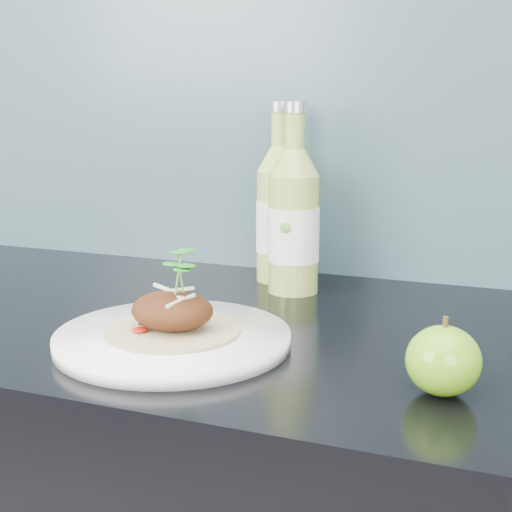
# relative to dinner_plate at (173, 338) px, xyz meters

# --- Properties ---
(subway_backsplash) EXTENTS (4.00, 0.02, 0.70)m
(subway_backsplash) POSITION_rel_dinner_plate_xyz_m (0.09, 0.41, 0.34)
(subway_backsplash) COLOR #6C99A9
(subway_backsplash) RESTS_ON kitchen_counter
(dinner_plate) EXTENTS (0.35, 0.35, 0.02)m
(dinner_plate) POSITION_rel_dinner_plate_xyz_m (0.00, 0.00, 0.00)
(dinner_plate) COLOR white
(dinner_plate) RESTS_ON kitchen_counter
(pork_taco) EXTENTS (0.16, 0.16, 0.10)m
(pork_taco) POSITION_rel_dinner_plate_xyz_m (0.00, 0.00, 0.04)
(pork_taco) COLOR #A18A5C
(pork_taco) RESTS_ON dinner_plate
(green_apple) EXTENTS (0.09, 0.09, 0.08)m
(green_apple) POSITION_rel_dinner_plate_xyz_m (0.31, -0.03, 0.03)
(green_apple) COLOR #4E8E0F
(green_apple) RESTS_ON kitchen_counter
(cider_bottle_left) EXTENTS (0.08, 0.08, 0.28)m
(cider_bottle_left) POSITION_rel_dinner_plate_xyz_m (0.01, 0.34, 0.10)
(cider_bottle_left) COLOR #A8C250
(cider_bottle_left) RESTS_ON kitchen_counter
(cider_bottle_right) EXTENTS (0.09, 0.09, 0.28)m
(cider_bottle_right) POSITION_rel_dinner_plate_xyz_m (0.05, 0.28, 0.10)
(cider_bottle_right) COLOR #98B24A
(cider_bottle_right) RESTS_ON kitchen_counter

